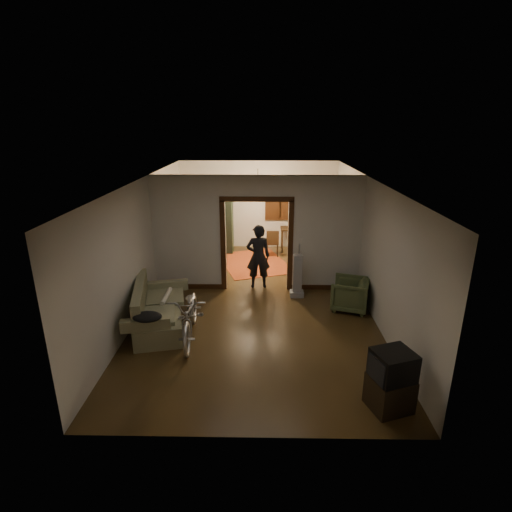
{
  "coord_description": "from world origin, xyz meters",
  "views": [
    {
      "loc": [
        0.15,
        -8.48,
        3.98
      ],
      "look_at": [
        0.0,
        -0.3,
        1.2
      ],
      "focal_mm": 28.0,
      "sensor_mm": 36.0,
      "label": 1
    }
  ],
  "objects_px": {
    "desk": "(296,240)",
    "armchair": "(350,294)",
    "sofa": "(158,306)",
    "locker": "(218,224)",
    "person": "(258,256)",
    "bicycle": "(191,314)"
  },
  "relations": [
    {
      "from": "desk",
      "to": "bicycle",
      "type": "bearing_deg",
      "value": -111.33
    },
    {
      "from": "person",
      "to": "desk",
      "type": "height_order",
      "value": "person"
    },
    {
      "from": "person",
      "to": "desk",
      "type": "relative_size",
      "value": 1.61
    },
    {
      "from": "armchair",
      "to": "locker",
      "type": "xyz_separation_m",
      "value": [
        -3.32,
        4.04,
        0.57
      ]
    },
    {
      "from": "armchair",
      "to": "locker",
      "type": "height_order",
      "value": "locker"
    },
    {
      "from": "bicycle",
      "to": "locker",
      "type": "height_order",
      "value": "locker"
    },
    {
      "from": "sofa",
      "to": "person",
      "type": "relative_size",
      "value": 1.21
    },
    {
      "from": "desk",
      "to": "sofa",
      "type": "bearing_deg",
      "value": -119.5
    },
    {
      "from": "locker",
      "to": "desk",
      "type": "height_order",
      "value": "locker"
    },
    {
      "from": "locker",
      "to": "armchair",
      "type": "bearing_deg",
      "value": -50.04
    },
    {
      "from": "sofa",
      "to": "bicycle",
      "type": "relative_size",
      "value": 1.04
    },
    {
      "from": "armchair",
      "to": "person",
      "type": "distance_m",
      "value": 2.41
    },
    {
      "from": "locker",
      "to": "desk",
      "type": "bearing_deg",
      "value": 4.23
    },
    {
      "from": "desk",
      "to": "armchair",
      "type": "bearing_deg",
      "value": -75.96
    },
    {
      "from": "armchair",
      "to": "desk",
      "type": "bearing_deg",
      "value": -150.72
    },
    {
      "from": "locker",
      "to": "desk",
      "type": "distance_m",
      "value": 2.53
    },
    {
      "from": "sofa",
      "to": "locker",
      "type": "bearing_deg",
      "value": 69.52
    },
    {
      "from": "armchair",
      "to": "person",
      "type": "height_order",
      "value": "person"
    },
    {
      "from": "armchair",
      "to": "bicycle",
      "type": "bearing_deg",
      "value": -50.79
    },
    {
      "from": "locker",
      "to": "desk",
      "type": "relative_size",
      "value": 1.85
    },
    {
      "from": "sofa",
      "to": "armchair",
      "type": "relative_size",
      "value": 2.51
    },
    {
      "from": "sofa",
      "to": "armchair",
      "type": "height_order",
      "value": "sofa"
    }
  ]
}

